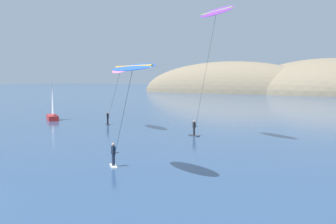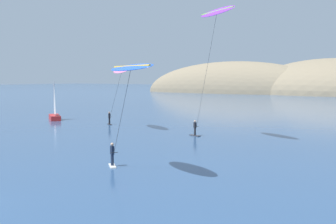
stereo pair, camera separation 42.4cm
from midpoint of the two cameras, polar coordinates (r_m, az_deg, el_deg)
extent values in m
ellipsoid|color=#84755B|center=(171.43, 21.56, 2.28)|extent=(68.08, 49.86, 27.12)
ellipsoid|color=#84755B|center=(172.73, 8.85, 2.57)|extent=(81.04, 24.82, 25.58)
cube|color=#B22323|center=(65.32, -14.92, -0.70)|extent=(4.68, 4.00, 0.70)
cone|color=#B22323|center=(67.70, -15.09, -0.52)|extent=(2.13, 1.83, 0.67)
cylinder|color=#B2B2B7|center=(65.42, -14.99, 1.81)|extent=(0.12, 0.12, 5.00)
pyramid|color=white|center=(64.53, -14.92, 1.62)|extent=(1.49, 1.14, 4.25)
cylinder|color=#A5A5AD|center=(64.67, -14.88, -0.22)|extent=(1.49, 1.14, 0.08)
cube|color=silver|center=(30.46, -7.15, -7.26)|extent=(1.37, 1.32, 0.08)
cylinder|color=#192338|center=(30.37, -7.16, -6.44)|extent=(0.22, 0.22, 0.80)
cube|color=#192338|center=(30.24, -7.18, -5.14)|extent=(0.39, 0.33, 0.60)
sphere|color=tan|center=(30.17, -7.18, -4.36)|extent=(0.22, 0.22, 0.22)
cylinder|color=black|center=(29.94, -6.92, -5.47)|extent=(0.29, 0.51, 0.04)
ellipsoid|color=blue|center=(26.78, -4.60, 6.05)|extent=(5.67, 3.94, 0.64)
cylinder|color=gold|center=(26.78, -4.60, 6.16)|extent=(4.77, 2.55, 0.16)
cylinder|color=#333338|center=(28.22, -5.82, -0.13)|extent=(2.65, 1.38, 5.82)
cube|color=#2D2D33|center=(45.83, 3.93, -3.19)|extent=(1.54, 0.94, 0.08)
cylinder|color=black|center=(45.77, 3.93, -2.65)|extent=(0.22, 0.22, 0.80)
cube|color=black|center=(45.68, 3.94, -1.78)|extent=(0.39, 0.35, 0.60)
sphere|color=tan|center=(45.64, 3.94, -1.25)|extent=(0.22, 0.22, 0.22)
cylinder|color=black|center=(45.39, 4.15, -1.97)|extent=(0.32, 0.49, 0.04)
ellipsoid|color=purple|center=(42.20, 6.94, 13.34)|extent=(5.72, 4.10, 1.00)
cylinder|color=#7ACC42|center=(42.20, 6.94, 13.41)|extent=(4.95, 3.10, 0.16)
cylinder|color=#333338|center=(43.39, 5.47, 5.34)|extent=(3.38, 2.07, 11.54)
cube|color=#2D2D33|center=(57.16, -7.73, -1.65)|extent=(1.40, 1.28, 0.08)
cylinder|color=black|center=(57.11, -7.73, -1.21)|extent=(0.22, 0.22, 0.80)
cube|color=black|center=(57.04, -7.74, -0.51)|extent=(0.39, 0.35, 0.60)
sphere|color=#9E7051|center=(57.01, -7.74, -0.09)|extent=(0.22, 0.22, 0.22)
cylinder|color=black|center=(56.72, -7.64, -0.66)|extent=(0.34, 0.48, 0.04)
ellipsoid|color=pink|center=(51.15, -6.02, 5.74)|extent=(5.92, 4.50, 1.08)
cylinder|color=#14895B|center=(51.16, -6.02, 5.80)|extent=(5.03, 3.38, 0.16)
cylinder|color=#333338|center=(53.85, -6.88, 2.32)|extent=(4.67, 3.08, 6.13)
camera|label=1|loc=(0.21, -89.68, 0.03)|focal=45.00mm
camera|label=2|loc=(0.21, 90.32, -0.03)|focal=45.00mm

